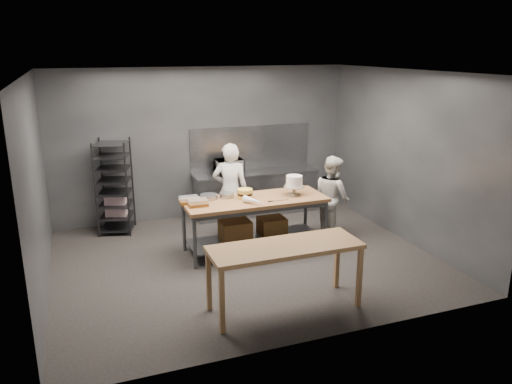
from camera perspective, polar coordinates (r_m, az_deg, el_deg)
ground at (r=8.27m, az=-1.23°, el=-7.73°), size 6.00×6.00×0.00m
back_wall at (r=10.13m, az=-5.97°, el=5.57°), size 6.00×0.04×3.00m
work_table at (r=8.45m, az=-0.30°, el=-3.00°), size 2.40×0.90×0.92m
near_counter at (r=6.51m, az=3.34°, el=-6.79°), size 2.00×0.70×0.90m
back_counter at (r=10.36m, az=0.01°, el=-0.06°), size 2.60×0.60×0.90m
splashback_panel at (r=10.42m, az=-0.57°, el=5.12°), size 2.60×0.02×0.90m
speed_rack at (r=9.60m, az=-15.86°, el=0.49°), size 0.75×0.79×1.75m
chef_behind at (r=8.98m, az=-2.95°, el=0.15°), size 0.74×0.62×1.74m
chef_right at (r=9.11m, az=8.69°, el=-0.57°), size 0.63×0.78×1.51m
microwave at (r=10.03m, az=-3.12°, el=2.90°), size 0.54×0.37×0.30m
frosted_cake_stand at (r=8.52m, az=4.38°, el=1.10°), size 0.34×0.34×0.34m
layer_cake at (r=8.34m, az=-1.27°, el=-0.20°), size 0.25×0.25×0.16m
cake_pans at (r=8.37m, az=-4.56°, el=-0.47°), size 0.57×0.29×0.07m
piping_bag at (r=8.02m, az=-0.27°, el=-1.02°), size 0.30×0.39×0.12m
offset_spatula at (r=8.21m, az=2.22°, el=-1.02°), size 0.36×0.02×0.02m
pastry_clamshells at (r=8.07m, az=-7.17°, el=-1.06°), size 0.41×0.41×0.11m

